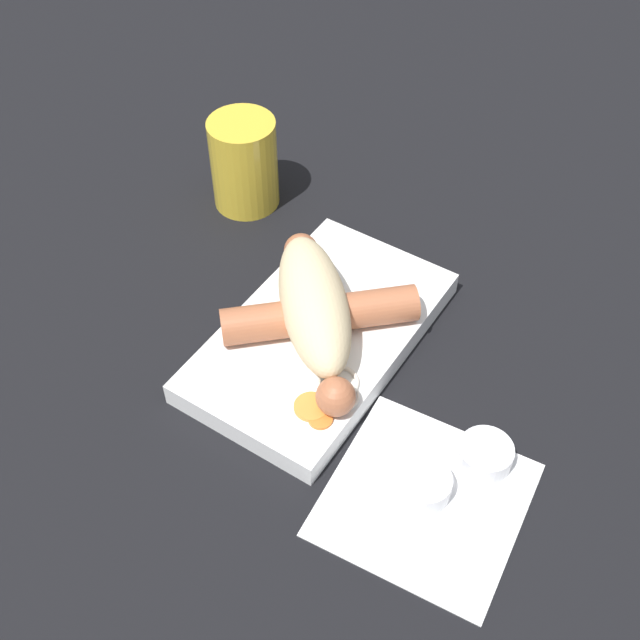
% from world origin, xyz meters
% --- Properties ---
extents(ground_plane, '(3.00, 3.00, 0.00)m').
position_xyz_m(ground_plane, '(0.00, 0.00, 0.00)').
color(ground_plane, black).
extents(food_tray, '(0.26, 0.15, 0.02)m').
position_xyz_m(food_tray, '(0.00, 0.00, 0.01)').
color(food_tray, white).
rests_on(food_tray, ground_plane).
extents(bread_roll, '(0.16, 0.16, 0.06)m').
position_xyz_m(bread_roll, '(0.00, -0.01, 0.05)').
color(bread_roll, beige).
rests_on(bread_roll, food_tray).
extents(sausage, '(0.17, 0.16, 0.03)m').
position_xyz_m(sausage, '(0.00, -0.00, 0.04)').
color(sausage, '#B26642').
rests_on(sausage, food_tray).
extents(pickled_veggies, '(0.07, 0.05, 0.00)m').
position_xyz_m(pickled_veggies, '(0.06, 0.05, 0.03)').
color(pickled_veggies, orange).
rests_on(pickled_veggies, food_tray).
extents(napkin, '(0.17, 0.17, 0.00)m').
position_xyz_m(napkin, '(0.09, 0.16, 0.00)').
color(napkin, white).
rests_on(napkin, ground_plane).
extents(condiment_cup_near, '(0.05, 0.05, 0.02)m').
position_xyz_m(condiment_cup_near, '(0.09, 0.16, 0.01)').
color(condiment_cup_near, white).
rests_on(condiment_cup_near, ground_plane).
extents(condiment_cup_far, '(0.05, 0.05, 0.02)m').
position_xyz_m(condiment_cup_far, '(0.03, 0.19, 0.01)').
color(condiment_cup_far, white).
rests_on(condiment_cup_far, ground_plane).
extents(drink_glass, '(0.07, 0.07, 0.10)m').
position_xyz_m(drink_glass, '(-0.13, -0.18, 0.05)').
color(drink_glass, gold).
rests_on(drink_glass, ground_plane).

